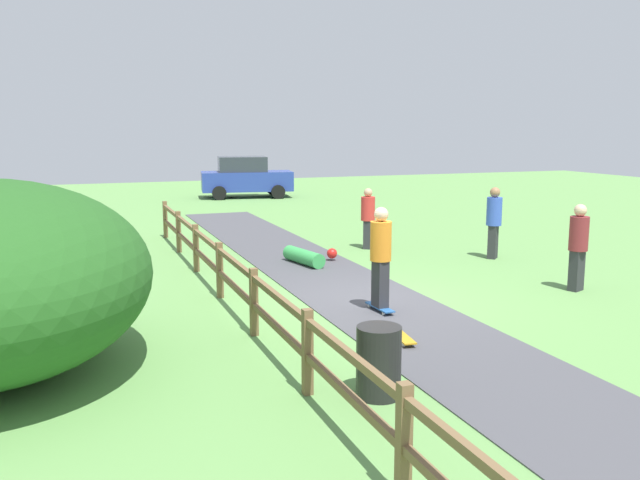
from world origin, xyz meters
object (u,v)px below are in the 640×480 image
at_px(skater_riding, 381,253).
at_px(bystander_blue, 494,219).
at_px(skater_fallen, 306,256).
at_px(trash_bin, 379,362).
at_px(skateboard_loose, 402,337).
at_px(parked_car_blue, 246,177).
at_px(bystander_red, 368,216).
at_px(bystander_maroon, 578,243).

relative_size(skater_riding, bystander_blue, 1.04).
bearing_deg(skater_fallen, skater_riding, -91.90).
xyz_separation_m(trash_bin, skateboard_loose, (1.26, 1.81, -0.36)).
bearing_deg(parked_car_blue, bystander_blue, -82.46).
relative_size(bystander_red, parked_car_blue, 0.38).
bearing_deg(bystander_maroon, skater_riding, -179.29).
bearing_deg(skateboard_loose, trash_bin, -124.88).
bearing_deg(skater_riding, parked_car_blue, 82.51).
xyz_separation_m(skateboard_loose, bystander_maroon, (4.87, 1.73, 0.90)).
distance_m(skateboard_loose, bystander_red, 8.16).
xyz_separation_m(trash_bin, parked_car_blue, (4.34, 23.63, 0.51)).
bearing_deg(bystander_maroon, bystander_red, 108.83).
relative_size(bystander_blue, bystander_maroon, 1.02).
bearing_deg(bystander_red, skater_riding, -112.51).
bearing_deg(parked_car_blue, trash_bin, -100.40).
relative_size(skater_riding, skateboard_loose, 2.31).
relative_size(skater_fallen, bystander_red, 0.87).
height_order(skater_fallen, bystander_blue, bystander_blue).
height_order(skateboard_loose, bystander_maroon, bystander_maroon).
xyz_separation_m(bystander_maroon, parked_car_blue, (-1.80, 20.09, -0.02)).
bearing_deg(parked_car_blue, skater_fallen, -99.06).
relative_size(skater_riding, parked_car_blue, 0.43).
distance_m(trash_bin, parked_car_blue, 24.03).
bearing_deg(bystander_maroon, skateboard_loose, -160.43).
xyz_separation_m(skateboard_loose, bystander_blue, (5.27, 5.21, 0.92)).
height_order(trash_bin, skater_fallen, trash_bin).
bearing_deg(parked_car_blue, skateboard_loose, -98.02).
height_order(bystander_blue, bystander_maroon, bystander_blue).
xyz_separation_m(trash_bin, bystander_maroon, (6.14, 3.54, 0.53)).
height_order(trash_bin, parked_car_blue, parked_car_blue).
bearing_deg(parked_car_blue, skater_riding, -97.49).
distance_m(skateboard_loose, parked_car_blue, 22.06).
height_order(skater_riding, bystander_maroon, skater_riding).
bearing_deg(bystander_maroon, parked_car_blue, 95.12).
xyz_separation_m(skater_fallen, bystander_blue, (4.70, -0.92, 0.81)).
bearing_deg(bystander_blue, trash_bin, -132.96).
relative_size(skater_riding, bystander_red, 1.14).
bearing_deg(bystander_blue, parked_car_blue, 97.54).
height_order(skater_riding, bystander_red, skater_riding).
height_order(skateboard_loose, parked_car_blue, parked_car_blue).
bearing_deg(bystander_blue, skater_fallen, 168.96).
distance_m(bystander_red, bystander_maroon, 6.19).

